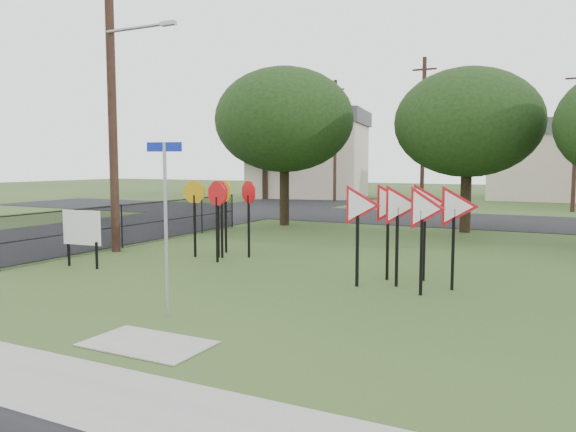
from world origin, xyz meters
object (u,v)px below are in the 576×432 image
Objects in this scene: yield_sign_cluster at (407,210)px; info_board at (82,230)px; stop_sign_cluster at (221,200)px; street_name_sign at (166,219)px.

yield_sign_cluster reaches higher than info_board.
info_board is (-8.63, -1.71, -0.75)m from yield_sign_cluster.
stop_sign_cluster is 6.31m from yield_sign_cluster.
info_board is (-2.49, -3.16, -0.71)m from stop_sign_cluster.
stop_sign_cluster is at bearing 115.01° from street_name_sign.
stop_sign_cluster reaches higher than info_board.
street_name_sign is at bearing -64.99° from stop_sign_cluster.
street_name_sign is at bearing -125.52° from yield_sign_cluster.
stop_sign_cluster is 0.76× the size of yield_sign_cluster.
yield_sign_cluster is at bearing 54.48° from street_name_sign.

